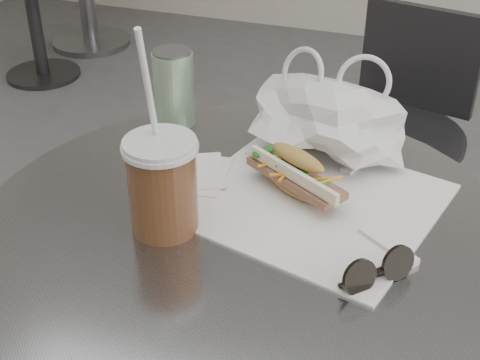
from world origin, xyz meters
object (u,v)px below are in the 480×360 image
(chair_far, at_px, (386,173))
(drink_can, at_px, (174,88))
(banh_mi, at_px, (296,174))
(bg_chair, at_px, (29,12))
(iced_coffee, at_px, (162,184))
(sunglasses, at_px, (377,271))

(chair_far, bearing_deg, drink_can, 76.75)
(chair_far, height_order, banh_mi, banh_mi)
(bg_chair, xyz_separation_m, drink_can, (1.39, -1.48, 0.48))
(banh_mi, xyz_separation_m, iced_coffee, (-0.15, -0.14, 0.03))
(bg_chair, xyz_separation_m, iced_coffee, (1.50, -1.76, 0.49))
(iced_coffee, xyz_separation_m, drink_can, (-0.11, 0.29, -0.00))
(banh_mi, bearing_deg, bg_chair, 166.54)
(chair_far, relative_size, iced_coffee, 2.61)
(sunglasses, height_order, drink_can, drink_can)
(bg_chair, distance_m, banh_mi, 2.36)
(iced_coffee, xyz_separation_m, sunglasses, (0.29, -0.02, -0.05))
(iced_coffee, relative_size, drink_can, 2.17)
(sunglasses, xyz_separation_m, drink_can, (-0.40, 0.31, 0.05))
(banh_mi, relative_size, drink_can, 1.58)
(bg_chair, relative_size, iced_coffee, 2.50)
(sunglasses, bearing_deg, banh_mi, 86.32)
(sunglasses, bearing_deg, drink_can, 96.21)
(chair_far, bearing_deg, iced_coffee, 91.12)
(chair_far, distance_m, drink_can, 0.84)
(chair_far, height_order, iced_coffee, iced_coffee)
(iced_coffee, distance_m, drink_can, 0.31)
(chair_far, xyz_separation_m, banh_mi, (-0.06, -0.77, 0.44))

